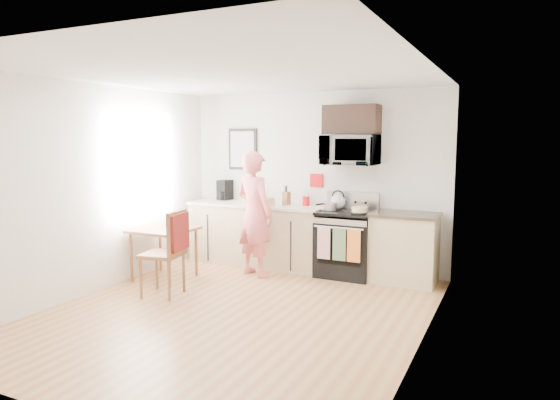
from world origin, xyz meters
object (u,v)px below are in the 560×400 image
at_px(person, 255,214).
at_px(microwave, 350,150).
at_px(chair, 173,242).
at_px(dining_table, 164,234).
at_px(range, 346,245).
at_px(cake, 360,210).

bearing_deg(person, microwave, -131.32).
height_order(microwave, chair, microwave).
distance_m(microwave, dining_table, 2.81).
xyz_separation_m(range, chair, (-1.61, -1.80, 0.25)).
distance_m(dining_table, cake, 2.68).
bearing_deg(chair, microwave, 40.45).
xyz_separation_m(microwave, person, (-1.17, -0.63, -0.89)).
bearing_deg(range, person, -155.84).
bearing_deg(microwave, person, -151.73).
xyz_separation_m(chair, cake, (1.83, 1.66, 0.28)).
height_order(microwave, dining_table, microwave).
distance_m(range, chair, 2.43).
xyz_separation_m(microwave, dining_table, (-2.20, -1.34, -1.14)).
height_order(range, cake, range).
bearing_deg(range, microwave, 90.06).
bearing_deg(person, chair, 91.47).
xyz_separation_m(range, microwave, (-0.00, 0.10, 1.32)).
bearing_deg(dining_table, person, 34.49).
bearing_deg(microwave, range, -89.94).
distance_m(chair, cake, 2.49).
relative_size(microwave, chair, 0.72).
distance_m(microwave, chair, 2.72).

